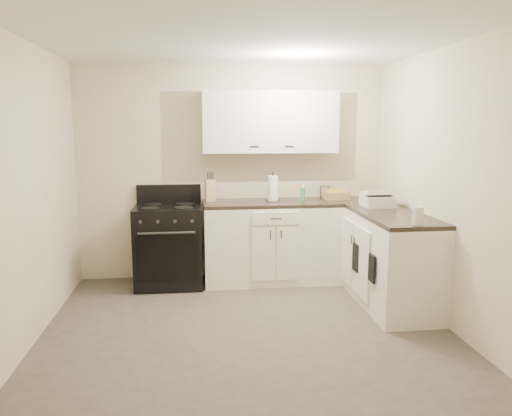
{
  "coord_description": "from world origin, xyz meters",
  "views": [
    {
      "loc": [
        -0.42,
        -4.09,
        1.8
      ],
      "look_at": [
        0.17,
        0.85,
        0.98
      ],
      "focal_mm": 35.0,
      "sensor_mm": 36.0,
      "label": 1
    }
  ],
  "objects": [
    {
      "name": "picture_frame",
      "position": [
        1.11,
        1.76,
        1.01
      ],
      "size": [
        0.11,
        0.04,
        0.14
      ],
      "primitive_type": "cube",
      "rotation": [
        -0.14,
        0.0,
        0.07
      ],
      "color": "black",
      "rests_on": "countertop_back"
    },
    {
      "name": "base_cabinets_right",
      "position": [
        1.5,
        0.85,
        0.45
      ],
      "size": [
        0.6,
        1.9,
        0.9
      ],
      "primitive_type": "cube",
      "color": "white",
      "rests_on": "floor"
    },
    {
      "name": "countertop_grill",
      "position": [
        1.5,
        1.01,
        1.0
      ],
      "size": [
        0.32,
        0.3,
        0.12
      ],
      "primitive_type": "cube",
      "rotation": [
        0.0,
        0.0,
        0.02
      ],
      "color": "white",
      "rests_on": "countertop_right"
    },
    {
      "name": "wall_right",
      "position": [
        1.8,
        0.0,
        1.25
      ],
      "size": [
        0.0,
        3.6,
        3.6
      ],
      "primitive_type": "plane",
      "rotation": [
        1.57,
        0.0,
        -1.57
      ],
      "color": "beige",
      "rests_on": "ground"
    },
    {
      "name": "wall_back",
      "position": [
        0.0,
        1.8,
        1.25
      ],
      "size": [
        3.6,
        0.0,
        3.6
      ],
      "primitive_type": "plane",
      "rotation": [
        1.57,
        0.0,
        0.0
      ],
      "color": "beige",
      "rests_on": "ground"
    },
    {
      "name": "upper_cabinets",
      "position": [
        0.43,
        1.65,
        1.84
      ],
      "size": [
        1.55,
        0.3,
        0.7
      ],
      "primitive_type": "cube",
      "color": "silver",
      "rests_on": "wall_back"
    },
    {
      "name": "glass_jar",
      "position": [
        1.49,
        0.0,
        1.02
      ],
      "size": [
        0.11,
        0.11,
        0.16
      ],
      "primitive_type": "cylinder",
      "rotation": [
        0.0,
        0.0,
        0.17
      ],
      "color": "silver",
      "rests_on": "countertop_right"
    },
    {
      "name": "countertop_right",
      "position": [
        1.5,
        0.85,
        0.92
      ],
      "size": [
        0.6,
        1.9,
        0.04
      ],
      "primitive_type": "cube",
      "color": "black",
      "rests_on": "base_cabinets_right"
    },
    {
      "name": "oven_mitt_near",
      "position": [
        1.18,
        0.23,
        0.49
      ],
      "size": [
        0.02,
        0.15,
        0.26
      ],
      "primitive_type": "cube",
      "color": "black",
      "rests_on": "base_cabinets_right"
    },
    {
      "name": "ceiling",
      "position": [
        0.0,
        0.0,
        2.5
      ],
      "size": [
        3.6,
        3.6,
        0.0
      ],
      "primitive_type": "plane",
      "color": "white",
      "rests_on": "wall_back"
    },
    {
      "name": "countertop_back",
      "position": [
        0.43,
        1.5,
        0.92
      ],
      "size": [
        1.55,
        0.6,
        0.04
      ],
      "primitive_type": "cube",
      "color": "black",
      "rests_on": "base_cabinets_back"
    },
    {
      "name": "wall_left",
      "position": [
        -1.8,
        0.0,
        1.25
      ],
      "size": [
        0.0,
        3.6,
        3.6
      ],
      "primitive_type": "plane",
      "rotation": [
        1.57,
        0.0,
        1.57
      ],
      "color": "beige",
      "rests_on": "ground"
    },
    {
      "name": "wall_front",
      "position": [
        0.0,
        -1.8,
        1.25
      ],
      "size": [
        3.6,
        0.0,
        3.6
      ],
      "primitive_type": "plane",
      "rotation": [
        -1.57,
        0.0,
        0.0
      ],
      "color": "beige",
      "rests_on": "ground"
    },
    {
      "name": "stove",
      "position": [
        -0.75,
        1.48,
        0.46
      ],
      "size": [
        0.74,
        0.64,
        0.9
      ],
      "primitive_type": "cube",
      "color": "black",
      "rests_on": "floor"
    },
    {
      "name": "oven_mitt_far",
      "position": [
        1.18,
        0.69,
        0.47
      ],
      "size": [
        0.02,
        0.17,
        0.29
      ],
      "primitive_type": "cube",
      "color": "black",
      "rests_on": "base_cabinets_right"
    },
    {
      "name": "base_cabinets_back",
      "position": [
        0.43,
        1.5,
        0.45
      ],
      "size": [
        1.55,
        0.6,
        0.9
      ],
      "primitive_type": "cube",
      "color": "white",
      "rests_on": "floor"
    },
    {
      "name": "floor",
      "position": [
        0.0,
        0.0,
        0.0
      ],
      "size": [
        3.6,
        3.6,
        0.0
      ],
      "primitive_type": "plane",
      "color": "#473F38",
      "rests_on": "ground"
    },
    {
      "name": "soap_bottle",
      "position": [
        0.78,
        1.47,
        1.02
      ],
      "size": [
        0.06,
        0.06,
        0.16
      ],
      "primitive_type": "cylinder",
      "rotation": [
        0.0,
        0.0,
        -0.1
      ],
      "color": "green",
      "rests_on": "countertop_back"
    },
    {
      "name": "wicker_basket",
      "position": [
        1.21,
        1.58,
        0.99
      ],
      "size": [
        0.3,
        0.21,
        0.09
      ],
      "primitive_type": "cube",
      "rotation": [
        0.0,
        0.0,
        0.09
      ],
      "color": "tan",
      "rests_on": "countertop_right"
    },
    {
      "name": "paper_towel",
      "position": [
        0.44,
        1.51,
        1.09
      ],
      "size": [
        0.15,
        0.15,
        0.29
      ],
      "primitive_type": "cylinder",
      "rotation": [
        0.0,
        0.0,
        0.32
      ],
      "color": "white",
      "rests_on": "countertop_back"
    },
    {
      "name": "knife_block",
      "position": [
        -0.27,
        1.59,
        1.07
      ],
      "size": [
        0.13,
        0.12,
        0.25
      ],
      "primitive_type": "cube",
      "rotation": [
        0.0,
        0.0,
        0.17
      ],
      "color": "tan",
      "rests_on": "countertop_back"
    }
  ]
}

